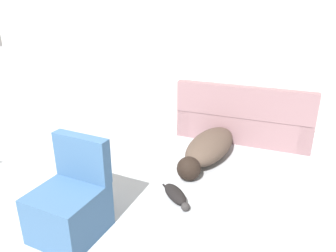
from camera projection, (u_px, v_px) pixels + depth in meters
ground_plane at (40, 250)px, 2.98m from camera, size 20.00×20.00×0.00m
wall_back at (172, 50)px, 5.91m from camera, size 7.73×0.06×2.44m
couch at (245, 119)px, 5.27m from camera, size 2.08×0.97×0.92m
dog at (208, 148)px, 4.55m from camera, size 0.73×1.73×0.36m
cat at (176, 195)px, 3.68m from camera, size 0.47×0.47×0.13m
side_chair at (71, 204)px, 3.11m from camera, size 0.66×0.70×0.93m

